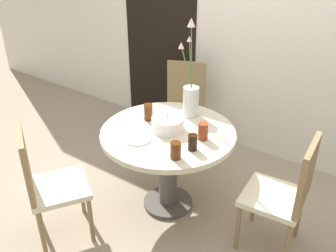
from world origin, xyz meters
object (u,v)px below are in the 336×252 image
(drink_glass_0, at_px, (176,150))
(chair_near_front, at_px, (287,191))
(flower_vase, at_px, (191,96))
(drink_glass_2, at_px, (193,142))
(chair_far_back, at_px, (185,103))
(birthday_cake, at_px, (168,124))
(drink_glass_3, at_px, (203,131))
(chair_left_flank, at_px, (46,181))
(side_plate, at_px, (138,139))
(drink_glass_1, at_px, (148,112))

(drink_glass_0, bearing_deg, chair_near_front, 27.75)
(flower_vase, distance_m, drink_glass_0, 0.65)
(drink_glass_2, bearing_deg, flower_vase, 123.91)
(chair_far_back, distance_m, birthday_cake, 0.94)
(chair_far_back, height_order, birthday_cake, chair_far_back)
(chair_near_front, distance_m, drink_glass_3, 0.70)
(chair_far_back, bearing_deg, birthday_cake, -90.27)
(flower_vase, height_order, drink_glass_2, flower_vase)
(birthday_cake, height_order, drink_glass_0, birthday_cake)
(drink_glass_0, height_order, drink_glass_3, drink_glass_3)
(chair_far_back, bearing_deg, drink_glass_0, -84.85)
(birthday_cake, height_order, drink_glass_2, birthday_cake)
(chair_far_back, bearing_deg, chair_left_flank, -118.57)
(birthday_cake, relative_size, drink_glass_0, 2.03)
(chair_near_front, xyz_separation_m, drink_glass_3, (-0.64, -0.03, 0.26))
(birthday_cake, bearing_deg, side_plate, -112.10)
(drink_glass_2, bearing_deg, drink_glass_1, 161.46)
(chair_left_flank, height_order, chair_near_front, same)
(side_plate, bearing_deg, drink_glass_2, 15.52)
(chair_far_back, distance_m, drink_glass_0, 1.31)
(chair_left_flank, distance_m, drink_glass_1, 0.91)
(birthday_cake, xyz_separation_m, flower_vase, (0.01, 0.30, 0.12))
(chair_near_front, xyz_separation_m, drink_glass_1, (-1.15, -0.02, 0.27))
(side_plate, relative_size, drink_glass_3, 1.62)
(chair_near_front, height_order, drink_glass_3, chair_near_front)
(chair_far_back, xyz_separation_m, birthday_cake, (0.38, -0.82, 0.25))
(birthday_cake, bearing_deg, drink_glass_2, -23.37)
(flower_vase, distance_m, drink_glass_3, 0.39)
(birthday_cake, distance_m, flower_vase, 0.32)
(flower_vase, bearing_deg, drink_glass_2, -56.09)
(chair_near_front, relative_size, birthday_cake, 3.70)
(birthday_cake, relative_size, side_plate, 1.18)
(chair_near_front, distance_m, drink_glass_1, 1.18)
(chair_far_back, xyz_separation_m, flower_vase, (0.39, -0.53, 0.37))
(chair_near_front, height_order, flower_vase, flower_vase)
(drink_glass_1, bearing_deg, drink_glass_3, -1.01)
(chair_left_flank, xyz_separation_m, side_plate, (0.38, 0.55, 0.20))
(chair_far_back, relative_size, side_plate, 4.39)
(chair_left_flank, relative_size, flower_vase, 1.14)
(birthday_cake, height_order, drink_glass_1, birthday_cake)
(drink_glass_1, bearing_deg, drink_glass_0, -34.25)
(chair_far_back, height_order, drink_glass_3, chair_far_back)
(chair_far_back, height_order, drink_glass_0, chair_far_back)
(chair_left_flank, distance_m, drink_glass_0, 0.94)
(chair_near_front, distance_m, birthday_cake, 0.96)
(drink_glass_0, bearing_deg, side_plate, 172.93)
(drink_glass_0, bearing_deg, drink_glass_1, 145.75)
(drink_glass_2, xyz_separation_m, drink_glass_3, (-0.01, 0.16, 0.01))
(chair_near_front, distance_m, side_plate, 1.09)
(drink_glass_0, relative_size, drink_glass_1, 0.88)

